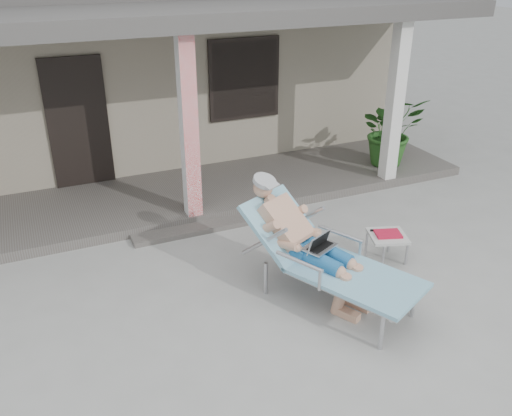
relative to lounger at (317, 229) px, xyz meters
name	(u,v)px	position (x,y,z in m)	size (l,w,h in m)	color
ground	(250,298)	(-0.72, 0.23, -0.88)	(60.00, 60.00, 0.00)	#9E9E99
house	(124,60)	(-0.72, 6.73, 0.79)	(10.40, 5.40, 3.30)	gray
porch_deck	(178,196)	(-0.72, 3.23, -0.81)	(10.00, 2.00, 0.15)	#605B56
porch_overhang	(167,23)	(-0.72, 3.18, 1.91)	(10.00, 2.30, 2.85)	silver
porch_step	(200,228)	(-0.72, 2.08, -0.84)	(2.00, 0.30, 0.07)	#605B56
lounger	(317,229)	(0.00, 0.00, 0.00)	(1.66, 2.26, 1.43)	#B7B7BC
side_table	(388,237)	(1.24, 0.29, -0.53)	(0.59, 0.59, 0.42)	beige
potted_palm	(390,131)	(3.19, 2.93, -0.11)	(1.13, 0.98, 1.25)	#26591E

